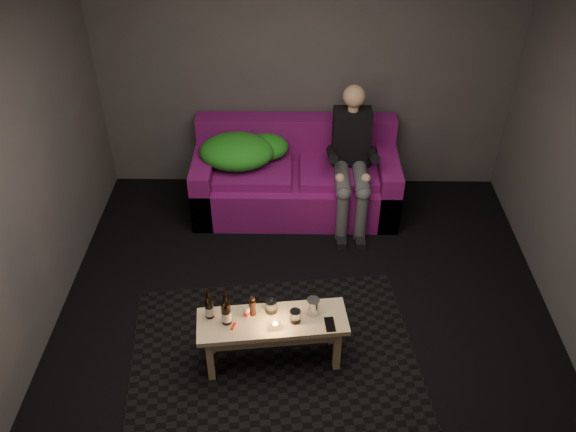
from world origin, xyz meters
name	(u,v)px	position (x,y,z in m)	size (l,w,h in m)	color
floor	(305,342)	(0.00, 0.00, 0.00)	(4.50, 4.50, 0.00)	black
room	(309,125)	(0.00, 0.47, 1.64)	(4.50, 4.50, 4.50)	silver
rug	(273,354)	(-0.24, -0.13, 0.00)	(2.14, 1.56, 0.01)	black
sofa	(296,179)	(-0.08, 1.82, 0.30)	(1.95, 0.88, 0.84)	#770F71
green_blanket	(242,150)	(-0.60, 1.81, 0.63)	(0.86, 0.58, 0.29)	#2C8C19
person	(352,156)	(0.43, 1.66, 0.67)	(0.35, 0.81, 1.30)	black
coffee_table	(273,327)	(-0.24, -0.18, 0.36)	(1.10, 0.46, 0.44)	tan
beer_bottle_a	(209,307)	(-0.69, -0.15, 0.53)	(0.06, 0.06, 0.25)	black
beer_bottle_b	(226,312)	(-0.56, -0.20, 0.54)	(0.07, 0.07, 0.27)	black
salt_shaker	(247,312)	(-0.43, -0.14, 0.48)	(0.04, 0.04, 0.09)	silver
pepper_mill	(252,308)	(-0.38, -0.12, 0.50)	(0.05, 0.05, 0.13)	black
tumbler_back	(271,307)	(-0.25, -0.09, 0.49)	(0.08, 0.08, 0.10)	white
tealight	(275,324)	(-0.22, -0.24, 0.46)	(0.05, 0.05, 0.04)	white
tumbler_front	(295,316)	(-0.08, -0.19, 0.49)	(0.08, 0.08, 0.10)	white
steel_cup	(313,306)	(0.05, -0.10, 0.50)	(0.09, 0.09, 0.13)	silver
smartphone	(330,324)	(0.16, -0.22, 0.44)	(0.07, 0.14, 0.01)	black
red_lighter	(233,326)	(-0.51, -0.25, 0.44)	(0.02, 0.07, 0.01)	red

